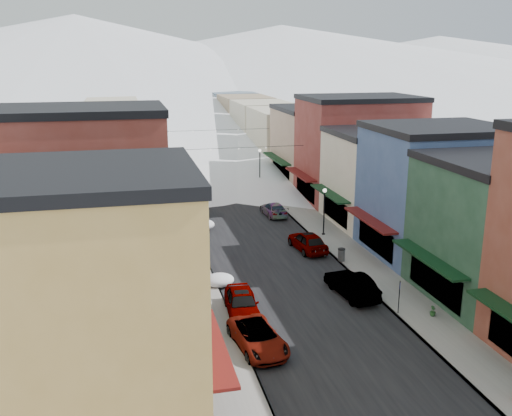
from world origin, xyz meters
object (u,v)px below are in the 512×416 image
car_silver_sedan (242,303)px  trash_can (341,255)px  car_green_sedan (352,285)px  car_dark_hatch (195,210)px  streetlamp_near (324,206)px  car_white_suv (258,337)px

car_silver_sedan → trash_can: car_silver_sedan is taller
car_green_sedan → trash_can: (1.70, 6.16, -0.16)m
car_silver_sedan → car_dark_hatch: size_ratio=1.08×
car_silver_sedan → streetlamp_near: 17.65m
trash_can → car_silver_sedan: bearing=-142.1°
car_white_suv → car_dark_hatch: bearing=82.9°
car_dark_hatch → car_green_sedan: 22.97m
car_silver_sedan → streetlamp_near: size_ratio=1.15×
car_dark_hatch → car_green_sedan: car_green_sedan is taller
car_dark_hatch → streetlamp_near: streetlamp_near is taller
car_silver_sedan → trash_can: bearing=42.4°
car_white_suv → car_green_sedan: bearing=28.2°
trash_can → streetlamp_near: size_ratio=0.23×
car_white_suv → streetlamp_near: bearing=53.3°
car_dark_hatch → car_white_suv: bearing=-84.8°
car_white_suv → car_dark_hatch: car_dark_hatch is taller
car_green_sedan → trash_can: car_green_sedan is taller
car_green_sedan → streetlamp_near: streetlamp_near is taller
car_silver_sedan → car_green_sedan: 7.90m
trash_can → streetlamp_near: 7.11m
car_silver_sedan → trash_can: (9.50, 7.39, -0.18)m
car_silver_sedan → car_green_sedan: car_silver_sedan is taller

